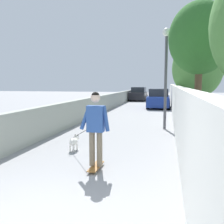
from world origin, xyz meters
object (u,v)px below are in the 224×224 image
dog (74,141)px  tree_right_distant (197,68)px  person_skateboarder (96,123)px  skateboard (96,166)px  tree_right_mid (193,71)px  tree_right_far (200,39)px  car_near (159,99)px  car_far (139,94)px  lamp_post (166,61)px

dog → tree_right_distant: bearing=-26.2°
person_skateboarder → tree_right_distant: bearing=-17.5°
tree_right_distant → skateboard: size_ratio=5.78×
tree_right_mid → tree_right_distant: 6.01m
tree_right_far → tree_right_distant: bearing=-5.5°
tree_right_far → car_near: 11.10m
tree_right_distant → dog: (-8.84, 4.35, -2.60)m
person_skateboarder → dog: 2.00m
car_near → car_far: bearing=16.9°
car_far → skateboard: bearing=-176.0°
tree_right_distant → person_skateboarder: tree_right_distant is taller
lamp_post → car_far: (18.14, 3.16, -2.22)m
lamp_post → dog: bearing=148.4°
lamp_post → dog: 5.59m
tree_right_mid → lamp_post: (-10.65, 2.03, -0.02)m
tree_right_mid → car_near: (-0.96, 2.63, -2.24)m
skateboard → dog: size_ratio=0.45×
lamp_post → car_far: bearing=9.9°
dog → tree_right_far: bearing=-48.8°
lamp_post → person_skateboarder: 6.13m
lamp_post → skateboard: size_ratio=5.35×
person_skateboarder → car_near: person_skateboarder is taller
tree_right_distant → skateboard: 11.17m
person_skateboarder → car_far: size_ratio=0.39×
skateboard → lamp_post: bearing=-14.7°
dog → tree_right_mid: bearing=-17.3°
tree_right_mid → tree_right_far: bearing=176.1°
skateboard → tree_right_distant: bearing=-17.5°
skateboard → car_far: size_ratio=0.18×
tree_right_far → skateboard: tree_right_far is taller
tree_right_distant → car_near: 5.98m
lamp_post → car_near: size_ratio=1.09×
person_skateboarder → tree_right_far: bearing=-29.6°
dog → car_far: 22.34m
tree_right_distant → car_near: size_ratio=1.18×
car_near → car_far: (8.45, 2.56, 0.00)m
lamp_post → car_near: bearing=3.5°
tree_right_far → car_far: (18.99, 4.40, -2.94)m
tree_right_distant → skateboard: (-10.31, 3.26, -2.80)m
person_skateboarder → dog: person_skateboarder is taller
tree_right_far → person_skateboarder: tree_right_far is taller
car_near → lamp_post: bearing=-176.5°
person_skateboarder → car_far: 23.86m
tree_right_mid → person_skateboarder: (-16.31, 3.52, -1.87)m
skateboard → dog: bearing=36.7°
tree_right_far → car_near: bearing=9.9°
car_far → car_near: bearing=-163.1°
lamp_post → tree_right_distant: bearing=-20.8°
lamp_post → person_skateboarder: lamp_post is taller
tree_right_distant → lamp_post: size_ratio=1.08×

